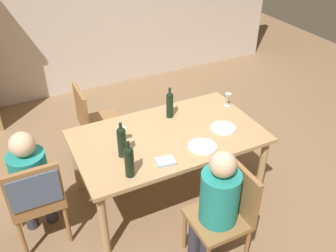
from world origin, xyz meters
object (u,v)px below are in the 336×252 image
(person_man_bearded, at_px, (31,179))
(wine_glass_near_left, at_px, (228,97))
(chair_far_left, at_px, (93,119))
(wine_bottle_dark_red, at_px, (170,104))
(dinner_plate_guest_left, at_px, (202,147))
(chair_near, at_px, (227,209))
(wine_bottle_tall_green, at_px, (129,161))
(dining_table, at_px, (168,141))
(wine_glass_centre, at_px, (124,132))
(chair_left_end, at_px, (36,195))
(wine_bottle_short_olive, at_px, (122,141))
(dinner_plate_host, at_px, (223,128))
(person_woman_host, at_px, (216,203))

(person_man_bearded, xyz_separation_m, wine_glass_near_left, (2.09, 0.18, 0.18))
(person_man_bearded, bearing_deg, chair_far_left, 48.18)
(wine_bottle_dark_red, relative_size, dinner_plate_guest_left, 1.24)
(chair_near, relative_size, wine_bottle_tall_green, 2.71)
(dining_table, distance_m, chair_far_left, 1.04)
(dinner_plate_guest_left, bearing_deg, wine_glass_centre, 146.82)
(wine_bottle_dark_red, height_order, dinner_plate_guest_left, wine_bottle_dark_red)
(wine_bottle_tall_green, relative_size, wine_glass_near_left, 2.28)
(wine_glass_near_left, bearing_deg, chair_left_end, -171.01)
(wine_bottle_dark_red, distance_m, wine_bottle_short_olive, 0.77)
(chair_near, bearing_deg, chair_left_end, 60.22)
(wine_glass_centre, height_order, dinner_plate_host, wine_glass_centre)
(wine_bottle_dark_red, bearing_deg, person_woman_host, -98.93)
(person_woman_host, height_order, dinner_plate_guest_left, person_woman_host)
(wine_bottle_short_olive, bearing_deg, dinner_plate_guest_left, -16.72)
(chair_far_left, height_order, person_woman_host, person_woman_host)
(chair_left_end, relative_size, person_woman_host, 0.81)
(wine_bottle_tall_green, bearing_deg, wine_glass_near_left, 23.63)
(chair_left_end, bearing_deg, wine_glass_near_left, 8.99)
(person_woman_host, distance_m, wine_bottle_dark_red, 1.23)
(wine_bottle_dark_red, bearing_deg, chair_left_end, -164.07)
(chair_near, xyz_separation_m, chair_left_end, (-1.36, 0.78, 0.06))
(person_man_bearded, relative_size, wine_bottle_dark_red, 3.44)
(wine_bottle_short_olive, bearing_deg, wine_glass_centre, 66.04)
(wine_bottle_tall_green, bearing_deg, dinner_plate_guest_left, 5.37)
(wine_bottle_tall_green, distance_m, wine_bottle_short_olive, 0.28)
(wine_bottle_dark_red, relative_size, wine_glass_centre, 2.21)
(chair_left_end, height_order, wine_glass_near_left, chair_left_end)
(chair_left_end, xyz_separation_m, wine_bottle_tall_green, (0.74, -0.26, 0.29))
(wine_glass_centre, height_order, dinner_plate_guest_left, wine_glass_centre)
(chair_far_left, bearing_deg, wine_bottle_tall_green, -2.04)
(wine_bottle_dark_red, xyz_separation_m, wine_bottle_short_olive, (-0.66, -0.40, 0.01))
(dining_table, distance_m, dinner_plate_host, 0.56)
(person_man_bearded, bearing_deg, dinner_plate_guest_left, -13.11)
(wine_bottle_short_olive, relative_size, dinner_plate_guest_left, 1.28)
(wine_glass_near_left, height_order, dinner_plate_guest_left, wine_glass_near_left)
(wine_glass_centre, distance_m, dinner_plate_host, 0.98)
(person_woman_host, distance_m, wine_bottle_tall_green, 0.76)
(person_woman_host, height_order, wine_glass_centre, person_woman_host)
(wine_bottle_short_olive, bearing_deg, dining_table, 12.31)
(wine_glass_near_left, bearing_deg, chair_far_left, 151.91)
(chair_near, height_order, chair_left_end, same)
(wine_bottle_tall_green, bearing_deg, dining_table, 35.64)
(dinner_plate_host, bearing_deg, wine_bottle_dark_red, 130.59)
(chair_left_end, height_order, wine_bottle_dark_red, wine_bottle_dark_red)
(person_woman_host, xyz_separation_m, wine_glass_near_left, (0.84, 1.11, 0.18))
(chair_near, xyz_separation_m, person_man_bearded, (-1.36, 0.93, 0.12))
(person_woman_host, height_order, wine_glass_near_left, person_woman_host)
(dining_table, height_order, wine_bottle_short_olive, wine_bottle_short_olive)
(dinner_plate_host, bearing_deg, wine_bottle_short_olive, 178.03)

